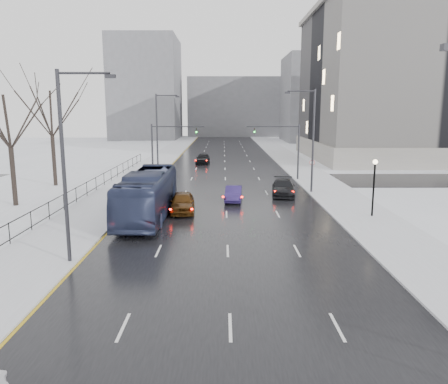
{
  "coord_description": "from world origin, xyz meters",
  "views": [
    {
      "loc": [
        -0.26,
        -2.08,
        8.0
      ],
      "look_at": [
        -0.2,
        27.3,
        2.5
      ],
      "focal_mm": 35.0,
      "sensor_mm": 36.0,
      "label": 1
    }
  ],
  "objects_px": {
    "tree_park_d": "(16,207)",
    "sedan_center_near": "(182,202)",
    "mast_signal_left": "(161,145)",
    "bus": "(148,194)",
    "streetlight_l_far": "(159,130)",
    "lamppost_r_mid": "(374,179)",
    "mast_signal_right": "(289,145)",
    "tree_park_e": "(56,186)",
    "sedan_right_near": "(233,194)",
    "streetlight_r_mid": "(311,136)",
    "sedan_center_far": "(203,158)",
    "streetlight_l_near": "(67,158)",
    "sedan_right_far": "(283,187)",
    "no_uturn_sign": "(312,165)"
  },
  "relations": [
    {
      "from": "streetlight_l_far",
      "to": "sedan_center_far",
      "type": "distance_m",
      "value": 13.72
    },
    {
      "from": "mast_signal_right",
      "to": "streetlight_l_far",
      "type": "bearing_deg",
      "value": 165.52
    },
    {
      "from": "sedan_center_far",
      "to": "tree_park_d",
      "type": "bearing_deg",
      "value": -112.08
    },
    {
      "from": "streetlight_l_near",
      "to": "lamppost_r_mid",
      "type": "distance_m",
      "value": 21.78
    },
    {
      "from": "tree_park_e",
      "to": "sedan_right_near",
      "type": "height_order",
      "value": "tree_park_e"
    },
    {
      "from": "sedan_center_near",
      "to": "sedan_center_far",
      "type": "height_order",
      "value": "sedan_center_near"
    },
    {
      "from": "tree_park_e",
      "to": "sedan_right_far",
      "type": "relative_size",
      "value": 2.59
    },
    {
      "from": "no_uturn_sign",
      "to": "sedan_right_far",
      "type": "distance_m",
      "value": 6.61
    },
    {
      "from": "lamppost_r_mid",
      "to": "sedan_right_far",
      "type": "height_order",
      "value": "lamppost_r_mid"
    },
    {
      "from": "mast_signal_left",
      "to": "bus",
      "type": "height_order",
      "value": "mast_signal_left"
    },
    {
      "from": "mast_signal_left",
      "to": "sedan_right_far",
      "type": "xyz_separation_m",
      "value": [
        12.8,
        -9.24,
        -3.31
      ]
    },
    {
      "from": "sedan_right_near",
      "to": "sedan_right_far",
      "type": "bearing_deg",
      "value": 33.21
    },
    {
      "from": "tree_park_d",
      "to": "bus",
      "type": "distance_m",
      "value": 12.62
    },
    {
      "from": "streetlight_r_mid",
      "to": "sedan_right_near",
      "type": "relative_size",
      "value": 2.45
    },
    {
      "from": "bus",
      "to": "streetlight_l_near",
      "type": "bearing_deg",
      "value": -102.31
    },
    {
      "from": "bus",
      "to": "sedan_center_far",
      "type": "height_order",
      "value": "bus"
    },
    {
      "from": "mast_signal_right",
      "to": "no_uturn_sign",
      "type": "bearing_deg",
      "value": -64.89
    },
    {
      "from": "tree_park_d",
      "to": "tree_park_e",
      "type": "height_order",
      "value": "tree_park_e"
    },
    {
      "from": "bus",
      "to": "sedan_right_far",
      "type": "distance_m",
      "value": 14.33
    },
    {
      "from": "tree_park_d",
      "to": "streetlight_r_mid",
      "type": "height_order",
      "value": "streetlight_r_mid"
    },
    {
      "from": "sedan_center_near",
      "to": "sedan_right_near",
      "type": "height_order",
      "value": "sedan_center_near"
    },
    {
      "from": "mast_signal_right",
      "to": "mast_signal_left",
      "type": "xyz_separation_m",
      "value": [
        -14.65,
        0.0,
        0.0
      ]
    },
    {
      "from": "streetlight_l_near",
      "to": "sedan_center_far",
      "type": "xyz_separation_m",
      "value": [
        4.82,
        43.92,
        -4.78
      ]
    },
    {
      "from": "streetlight_r_mid",
      "to": "sedan_right_near",
      "type": "bearing_deg",
      "value": -152.3
    },
    {
      "from": "streetlight_l_far",
      "to": "lamppost_r_mid",
      "type": "xyz_separation_m",
      "value": [
        19.17,
        -22.0,
        -2.67
      ]
    },
    {
      "from": "streetlight_l_near",
      "to": "sedan_center_near",
      "type": "bearing_deg",
      "value": 68.31
    },
    {
      "from": "streetlight_l_near",
      "to": "streetlight_l_far",
      "type": "height_order",
      "value": "same"
    },
    {
      "from": "bus",
      "to": "streetlight_l_far",
      "type": "bearing_deg",
      "value": 96.02
    },
    {
      "from": "streetlight_r_mid",
      "to": "streetlight_l_far",
      "type": "height_order",
      "value": "same"
    },
    {
      "from": "no_uturn_sign",
      "to": "sedan_right_near",
      "type": "height_order",
      "value": "no_uturn_sign"
    },
    {
      "from": "streetlight_l_near",
      "to": "sedan_center_far",
      "type": "height_order",
      "value": "streetlight_l_near"
    },
    {
      "from": "tree_park_d",
      "to": "tree_park_e",
      "type": "distance_m",
      "value": 10.01
    },
    {
      "from": "sedan_center_far",
      "to": "streetlight_r_mid",
      "type": "bearing_deg",
      "value": -60.6
    },
    {
      "from": "sedan_center_far",
      "to": "sedan_center_near",
      "type": "bearing_deg",
      "value": -86.57
    },
    {
      "from": "sedan_right_far",
      "to": "sedan_center_far",
      "type": "bearing_deg",
      "value": 115.56
    },
    {
      "from": "streetlight_l_far",
      "to": "mast_signal_left",
      "type": "height_order",
      "value": "streetlight_l_far"
    },
    {
      "from": "tree_park_d",
      "to": "no_uturn_sign",
      "type": "bearing_deg",
      "value": 20.32
    },
    {
      "from": "sedan_center_near",
      "to": "sedan_center_far",
      "type": "bearing_deg",
      "value": 86.77
    },
    {
      "from": "bus",
      "to": "sedan_right_near",
      "type": "xyz_separation_m",
      "value": [
        6.59,
        5.93,
        -1.08
      ]
    },
    {
      "from": "tree_park_d",
      "to": "sedan_center_near",
      "type": "bearing_deg",
      "value": -9.01
    },
    {
      "from": "tree_park_e",
      "to": "sedan_center_far",
      "type": "xyz_separation_m",
      "value": [
        14.85,
        19.92,
        0.84
      ]
    },
    {
      "from": "no_uturn_sign",
      "to": "sedan_right_near",
      "type": "bearing_deg",
      "value": -137.08
    },
    {
      "from": "streetlight_l_far",
      "to": "streetlight_r_mid",
      "type": "bearing_deg",
      "value": -36.3
    },
    {
      "from": "streetlight_l_near",
      "to": "lamppost_r_mid",
      "type": "bearing_deg",
      "value": 27.55
    },
    {
      "from": "mast_signal_left",
      "to": "bus",
      "type": "xyz_separation_m",
      "value": [
        1.4,
        -17.87,
        -2.31
      ]
    },
    {
      "from": "sedan_right_near",
      "to": "sedan_center_far",
      "type": "height_order",
      "value": "sedan_center_far"
    },
    {
      "from": "streetlight_l_far",
      "to": "lamppost_r_mid",
      "type": "relative_size",
      "value": 2.34
    },
    {
      "from": "sedan_right_near",
      "to": "sedan_center_far",
      "type": "xyz_separation_m",
      "value": [
        -4.01,
        27.86,
        0.13
      ]
    },
    {
      "from": "streetlight_r_mid",
      "to": "sedan_center_far",
      "type": "bearing_deg",
      "value": 115.71
    },
    {
      "from": "mast_signal_left",
      "to": "sedan_right_far",
      "type": "relative_size",
      "value": 1.25
    }
  ]
}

